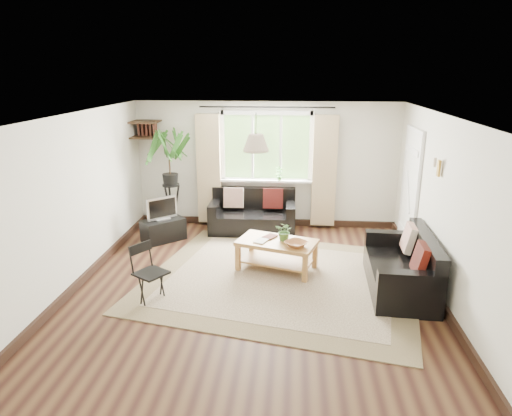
# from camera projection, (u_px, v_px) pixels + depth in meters

# --- Properties ---
(floor) EXTENTS (5.50, 5.50, 0.00)m
(floor) POSITION_uv_depth(u_px,v_px,m) (254.00, 287.00, 6.49)
(floor) COLOR black
(floor) RESTS_ON ground
(ceiling) EXTENTS (5.50, 5.50, 0.00)m
(ceiling) POSITION_uv_depth(u_px,v_px,m) (253.00, 116.00, 5.79)
(ceiling) COLOR white
(ceiling) RESTS_ON floor
(wall_back) EXTENTS (5.00, 0.02, 2.40)m
(wall_back) POSITION_uv_depth(u_px,v_px,m) (266.00, 165.00, 8.76)
(wall_back) COLOR beige
(wall_back) RESTS_ON floor
(wall_front) EXTENTS (5.00, 0.02, 2.40)m
(wall_front) POSITION_uv_depth(u_px,v_px,m) (221.00, 308.00, 3.52)
(wall_front) COLOR beige
(wall_front) RESTS_ON floor
(wall_left) EXTENTS (0.02, 5.50, 2.40)m
(wall_left) POSITION_uv_depth(u_px,v_px,m) (75.00, 202.00, 6.34)
(wall_left) COLOR beige
(wall_left) RESTS_ON floor
(wall_right) EXTENTS (0.02, 5.50, 2.40)m
(wall_right) POSITION_uv_depth(u_px,v_px,m) (444.00, 211.00, 5.93)
(wall_right) COLOR beige
(wall_right) RESTS_ON floor
(rug) EXTENTS (4.39, 3.96, 0.02)m
(rug) POSITION_uv_depth(u_px,v_px,m) (280.00, 279.00, 6.71)
(rug) COLOR beige
(rug) RESTS_ON floor
(window) EXTENTS (2.50, 0.16, 2.16)m
(window) POSITION_uv_depth(u_px,v_px,m) (266.00, 147.00, 8.62)
(window) COLOR white
(window) RESTS_ON wall_back
(door) EXTENTS (0.06, 0.96, 2.06)m
(door) POSITION_uv_depth(u_px,v_px,m) (410.00, 192.00, 7.61)
(door) COLOR silver
(door) RESTS_ON wall_right
(corner_shelf) EXTENTS (0.50, 0.50, 0.34)m
(corner_shelf) POSITION_uv_depth(u_px,v_px,m) (146.00, 129.00, 8.50)
(corner_shelf) COLOR black
(corner_shelf) RESTS_ON wall_back
(pendant_lamp) EXTENTS (0.36, 0.36, 0.54)m
(pendant_lamp) POSITION_uv_depth(u_px,v_px,m) (256.00, 139.00, 6.27)
(pendant_lamp) COLOR beige
(pendant_lamp) RESTS_ON ceiling
(wall_sconce) EXTENTS (0.12, 0.12, 0.28)m
(wall_sconce) POSITION_uv_depth(u_px,v_px,m) (437.00, 165.00, 6.07)
(wall_sconce) COLOR beige
(wall_sconce) RESTS_ON wall_right
(sofa_back) EXTENTS (1.60, 0.82, 0.75)m
(sofa_back) POSITION_uv_depth(u_px,v_px,m) (253.00, 213.00, 8.58)
(sofa_back) COLOR black
(sofa_back) RESTS_ON floor
(sofa_right) EXTENTS (1.67, 0.89, 0.77)m
(sofa_right) POSITION_uv_depth(u_px,v_px,m) (400.00, 264.00, 6.30)
(sofa_right) COLOR black
(sofa_right) RESTS_ON floor
(coffee_table) EXTENTS (1.30, 0.96, 0.48)m
(coffee_table) POSITION_uv_depth(u_px,v_px,m) (277.00, 255.00, 6.97)
(coffee_table) COLOR brown
(coffee_table) RESTS_ON floor
(table_plant) EXTENTS (0.34, 0.33, 0.30)m
(table_plant) POSITION_uv_depth(u_px,v_px,m) (285.00, 231.00, 6.87)
(table_plant) COLOR #3B6428
(table_plant) RESTS_ON coffee_table
(bowl) EXTENTS (0.44, 0.44, 0.08)m
(bowl) POSITION_uv_depth(u_px,v_px,m) (296.00, 244.00, 6.67)
(bowl) COLOR #9A5F35
(bowl) RESTS_ON coffee_table
(book_a) EXTENTS (0.24, 0.27, 0.02)m
(book_a) POSITION_uv_depth(u_px,v_px,m) (256.00, 240.00, 6.92)
(book_a) COLOR white
(book_a) RESTS_ON coffee_table
(book_b) EXTENTS (0.26, 0.28, 0.02)m
(book_b) POSITION_uv_depth(u_px,v_px,m) (266.00, 235.00, 7.10)
(book_b) COLOR #542721
(book_b) RESTS_ON coffee_table
(tv_stand) EXTENTS (0.82, 0.80, 0.39)m
(tv_stand) POSITION_uv_depth(u_px,v_px,m) (163.00, 230.00, 8.20)
(tv_stand) COLOR black
(tv_stand) RESTS_ON floor
(tv) EXTENTS (0.54, 0.52, 0.43)m
(tv) POSITION_uv_depth(u_px,v_px,m) (162.00, 208.00, 8.08)
(tv) COLOR #A5A5AA
(tv) RESTS_ON tv_stand
(palm_stand) EXTENTS (0.83, 0.83, 1.92)m
(palm_stand) POSITION_uv_depth(u_px,v_px,m) (171.00, 181.00, 8.56)
(palm_stand) COLOR black
(palm_stand) RESTS_ON floor
(folding_chair) EXTENTS (0.56, 0.56, 0.78)m
(folding_chair) POSITION_uv_depth(u_px,v_px,m) (151.00, 274.00, 5.97)
(folding_chair) COLOR black
(folding_chair) RESTS_ON floor
(sill_plant) EXTENTS (0.14, 0.10, 0.27)m
(sill_plant) POSITION_uv_depth(u_px,v_px,m) (279.00, 173.00, 8.66)
(sill_plant) COLOR #2D6023
(sill_plant) RESTS_ON window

